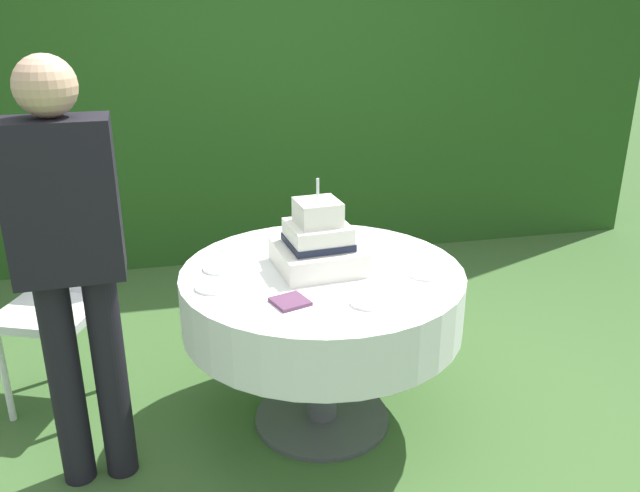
% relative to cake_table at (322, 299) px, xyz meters
% --- Properties ---
extents(ground_plane, '(20.00, 20.00, 0.00)m').
position_rel_cake_table_xyz_m(ground_plane, '(0.00, 0.00, -0.59)').
color(ground_plane, '#3D602D').
extents(foliage_hedge, '(5.74, 0.66, 2.97)m').
position_rel_cake_table_xyz_m(foliage_hedge, '(0.00, 2.28, 0.89)').
color(foliage_hedge, '#234C19').
rests_on(foliage_hedge, ground_plane).
extents(cake_table, '(1.16, 1.16, 0.72)m').
position_rel_cake_table_xyz_m(cake_table, '(0.00, 0.00, 0.00)').
color(cake_table, '#4C4C51').
rests_on(cake_table, ground_plane).
extents(wedding_cake, '(0.36, 0.36, 0.38)m').
position_rel_cake_table_xyz_m(wedding_cake, '(-0.01, 0.04, 0.23)').
color(wedding_cake, white).
rests_on(wedding_cake, cake_table).
extents(serving_plate_near, '(0.14, 0.14, 0.01)m').
position_rel_cake_table_xyz_m(serving_plate_near, '(-0.44, -0.08, 0.14)').
color(serving_plate_near, white).
rests_on(serving_plate_near, cake_table).
extents(serving_plate_far, '(0.13, 0.13, 0.01)m').
position_rel_cake_table_xyz_m(serving_plate_far, '(0.09, -0.34, 0.14)').
color(serving_plate_far, white).
rests_on(serving_plate_far, cake_table).
extents(serving_plate_left, '(0.14, 0.14, 0.01)m').
position_rel_cake_table_xyz_m(serving_plate_left, '(-0.41, 0.10, 0.14)').
color(serving_plate_left, white).
rests_on(serving_plate_left, cake_table).
extents(serving_plate_right, '(0.12, 0.12, 0.01)m').
position_rel_cake_table_xyz_m(serving_plate_right, '(0.39, -0.14, 0.14)').
color(serving_plate_right, white).
rests_on(serving_plate_right, cake_table).
extents(napkin_stack, '(0.15, 0.15, 0.01)m').
position_rel_cake_table_xyz_m(napkin_stack, '(-0.18, -0.27, 0.14)').
color(napkin_stack, '#603856').
rests_on(napkin_stack, cake_table).
extents(garden_chair, '(0.52, 0.52, 0.89)m').
position_rel_cake_table_xyz_m(garden_chair, '(-1.11, 0.46, -0.05)').
color(garden_chair, white).
rests_on(garden_chair, ground_plane).
extents(standing_person, '(0.37, 0.22, 1.60)m').
position_rel_cake_table_xyz_m(standing_person, '(-0.93, -0.15, 0.34)').
color(standing_person, black).
rests_on(standing_person, ground_plane).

